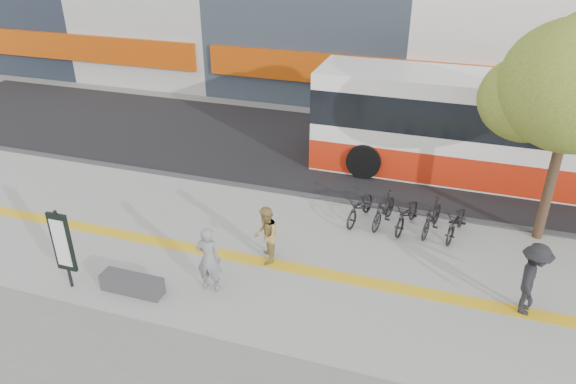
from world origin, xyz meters
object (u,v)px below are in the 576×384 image
(street_tree, at_px, (573,88))
(signboard, at_px, (62,244))
(pedestrian_dark, at_px, (532,279))
(seated_woman, at_px, (209,259))
(bench, at_px, (132,284))
(bus, at_px, (509,134))
(pedestrian_tan, at_px, (266,235))

(street_tree, bearing_deg, signboard, -150.93)
(street_tree, xyz_separation_m, pedestrian_dark, (-0.52, -3.75, -3.50))
(street_tree, xyz_separation_m, seated_woman, (-7.98, -5.30, -3.54))
(street_tree, relative_size, seated_woman, 3.53)
(pedestrian_dark, bearing_deg, signboard, 110.93)
(bench, relative_size, street_tree, 0.25)
(street_tree, bearing_deg, bus, 103.84)
(signboard, distance_m, street_tree, 13.40)
(bench, xyz_separation_m, signboard, (-1.60, -0.31, 1.06))
(signboard, relative_size, bus, 0.16)
(pedestrian_tan, bearing_deg, signboard, -77.58)
(signboard, xyz_separation_m, pedestrian_tan, (4.31, 2.59, -0.47))
(bench, distance_m, seated_woman, 2.05)
(street_tree, xyz_separation_m, pedestrian_tan, (-7.07, -3.74, -3.62))
(pedestrian_tan, bearing_deg, pedestrian_dark, 71.38)
(bus, xyz_separation_m, seated_woman, (-7.07, -8.97, -0.77))
(bus, bearing_deg, seated_woman, -128.25)
(bus, relative_size, pedestrian_dark, 7.23)
(seated_woman, relative_size, pedestrian_tan, 1.09)
(bench, height_order, signboard, signboard)
(seated_woman, bearing_deg, signboard, 12.15)
(bus, height_order, seated_woman, bus)
(signboard, height_order, seated_woman, signboard)
(seated_woman, relative_size, pedestrian_dark, 0.96)
(signboard, height_order, pedestrian_dark, signboard)
(seated_woman, bearing_deg, bus, -132.97)
(signboard, xyz_separation_m, street_tree, (11.38, 6.33, 3.15))
(signboard, bearing_deg, pedestrian_dark, 13.36)
(signboard, bearing_deg, bus, 43.69)
(signboard, distance_m, pedestrian_dark, 11.17)
(pedestrian_tan, bearing_deg, seated_woman, -48.84)
(street_tree, distance_m, pedestrian_tan, 8.78)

